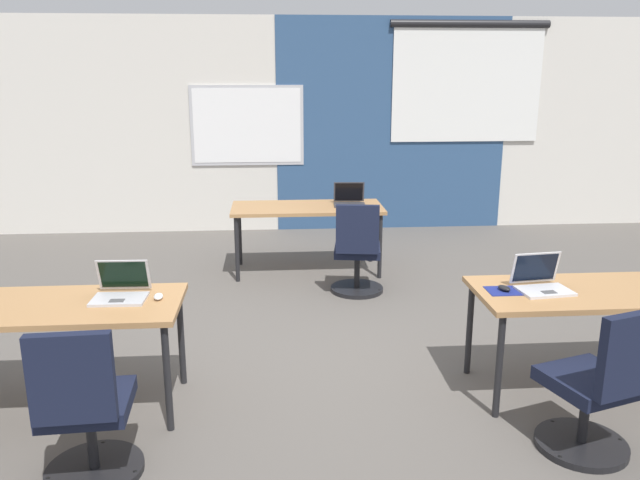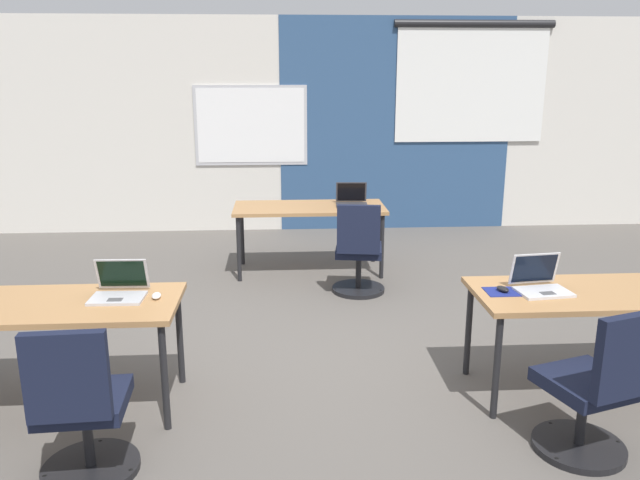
{
  "view_description": "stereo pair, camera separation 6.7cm",
  "coord_description": "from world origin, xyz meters",
  "px_view_note": "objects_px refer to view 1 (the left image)",
  "views": [
    {
      "loc": [
        -0.37,
        -4.38,
        2.11
      ],
      "look_at": [
        0.01,
        0.53,
        0.79
      ],
      "focal_mm": 35.55,
      "sensor_mm": 36.0,
      "label": 1
    },
    {
      "loc": [
        -0.3,
        -4.38,
        2.11
      ],
      "look_at": [
        0.01,
        0.53,
        0.79
      ],
      "focal_mm": 35.55,
      "sensor_mm": 36.0,
      "label": 2
    }
  ],
  "objects_px": {
    "laptop_near_left_inner": "(121,290)",
    "chair_far_right": "(357,256)",
    "desk_near_left": "(51,313)",
    "mouse_near_left_inner": "(158,296)",
    "chair_near_left_inner": "(86,418)",
    "laptop_far_right": "(349,200)",
    "desk_far_center": "(307,212)",
    "laptop_near_right_inner": "(541,283)",
    "mouse_near_right_inner": "(504,288)",
    "chair_near_right_inner": "(597,394)",
    "desk_near_right": "(596,298)"
  },
  "relations": [
    {
      "from": "mouse_near_left_inner",
      "to": "chair_near_left_inner",
      "type": "height_order",
      "value": "chair_near_left_inner"
    },
    {
      "from": "laptop_near_left_inner",
      "to": "desk_near_right",
      "type": "bearing_deg",
      "value": 0.09
    },
    {
      "from": "chair_near_right_inner",
      "to": "laptop_near_right_inner",
      "type": "bearing_deg",
      "value": -105.59
    },
    {
      "from": "desk_near_left",
      "to": "chair_near_right_inner",
      "type": "height_order",
      "value": "chair_near_right_inner"
    },
    {
      "from": "desk_near_right",
      "to": "laptop_near_right_inner",
      "type": "height_order",
      "value": "laptop_near_right_inner"
    },
    {
      "from": "desk_near_right",
      "to": "chair_near_right_inner",
      "type": "relative_size",
      "value": 1.74
    },
    {
      "from": "desk_near_left",
      "to": "chair_near_left_inner",
      "type": "bearing_deg",
      "value": -62.76
    },
    {
      "from": "desk_near_left",
      "to": "chair_near_left_inner",
      "type": "xyz_separation_m",
      "value": [
        0.4,
        -0.78,
        -0.28
      ]
    },
    {
      "from": "chair_far_right",
      "to": "laptop_near_right_inner",
      "type": "bearing_deg",
      "value": 123.27
    },
    {
      "from": "desk_far_center",
      "to": "mouse_near_left_inner",
      "type": "distance_m",
      "value": 2.97
    },
    {
      "from": "chair_near_left_inner",
      "to": "laptop_far_right",
      "type": "distance_m",
      "value": 4.06
    },
    {
      "from": "desk_far_center",
      "to": "mouse_near_right_inner",
      "type": "xyz_separation_m",
      "value": [
        1.13,
        -2.78,
        0.08
      ]
    },
    {
      "from": "desk_near_left",
      "to": "mouse_near_left_inner",
      "type": "xyz_separation_m",
      "value": [
        0.66,
        0.04,
        0.08
      ]
    },
    {
      "from": "chair_near_left_inner",
      "to": "chair_near_right_inner",
      "type": "height_order",
      "value": "same"
    },
    {
      "from": "desk_near_right",
      "to": "mouse_near_left_inner",
      "type": "relative_size",
      "value": 15.45
    },
    {
      "from": "desk_far_center",
      "to": "laptop_near_left_inner",
      "type": "bearing_deg",
      "value": -116.11
    },
    {
      "from": "mouse_near_left_inner",
      "to": "chair_near_right_inner",
      "type": "relative_size",
      "value": 0.11
    },
    {
      "from": "chair_near_left_inner",
      "to": "laptop_far_right",
      "type": "relative_size",
      "value": 2.66
    },
    {
      "from": "laptop_near_left_inner",
      "to": "laptop_near_right_inner",
      "type": "relative_size",
      "value": 0.93
    },
    {
      "from": "desk_near_right",
      "to": "chair_near_right_inner",
      "type": "height_order",
      "value": "chair_near_right_inner"
    },
    {
      "from": "laptop_near_left_inner",
      "to": "chair_near_right_inner",
      "type": "bearing_deg",
      "value": -15.06
    },
    {
      "from": "chair_near_left_inner",
      "to": "laptop_far_right",
      "type": "xyz_separation_m",
      "value": [
        1.8,
        3.61,
        0.39
      ]
    },
    {
      "from": "laptop_near_right_inner",
      "to": "laptop_far_right",
      "type": "xyz_separation_m",
      "value": [
        -0.92,
        2.81,
        0.0
      ]
    },
    {
      "from": "laptop_near_right_inner",
      "to": "laptop_far_right",
      "type": "height_order",
      "value": "laptop_far_right"
    },
    {
      "from": "chair_near_right_inner",
      "to": "chair_far_right",
      "type": "height_order",
      "value": "same"
    },
    {
      "from": "mouse_near_right_inner",
      "to": "laptop_near_left_inner",
      "type": "bearing_deg",
      "value": 178.53
    },
    {
      "from": "desk_near_left",
      "to": "mouse_near_right_inner",
      "type": "relative_size",
      "value": 14.08
    },
    {
      "from": "mouse_near_left_inner",
      "to": "mouse_near_right_inner",
      "type": "relative_size",
      "value": 0.91
    },
    {
      "from": "chair_near_left_inner",
      "to": "mouse_near_right_inner",
      "type": "distance_m",
      "value": 2.63
    },
    {
      "from": "desk_near_right",
      "to": "chair_near_left_inner",
      "type": "bearing_deg",
      "value": -165.92
    },
    {
      "from": "chair_near_right_inner",
      "to": "chair_far_right",
      "type": "relative_size",
      "value": 1.0
    },
    {
      "from": "laptop_near_right_inner",
      "to": "chair_near_left_inner",
      "type": "bearing_deg",
      "value": -170.51
    },
    {
      "from": "desk_near_left",
      "to": "chair_near_left_inner",
      "type": "height_order",
      "value": "chair_near_left_inner"
    },
    {
      "from": "desk_near_right",
      "to": "chair_far_right",
      "type": "relative_size",
      "value": 1.74
    },
    {
      "from": "desk_far_center",
      "to": "laptop_far_right",
      "type": "height_order",
      "value": "laptop_far_right"
    },
    {
      "from": "laptop_near_left_inner",
      "to": "chair_far_right",
      "type": "height_order",
      "value": "laptop_near_left_inner"
    },
    {
      "from": "laptop_near_left_inner",
      "to": "mouse_near_right_inner",
      "type": "relative_size",
      "value": 2.98
    },
    {
      "from": "laptop_near_left_inner",
      "to": "laptop_near_right_inner",
      "type": "bearing_deg",
      "value": 0.41
    },
    {
      "from": "desk_near_right",
      "to": "chair_near_left_inner",
      "type": "xyz_separation_m",
      "value": [
        -3.1,
        -0.78,
        -0.28
      ]
    },
    {
      "from": "laptop_near_left_inner",
      "to": "mouse_near_right_inner",
      "type": "xyz_separation_m",
      "value": [
        2.46,
        -0.06,
        -0.03
      ]
    },
    {
      "from": "desk_near_right",
      "to": "desk_far_center",
      "type": "bearing_deg",
      "value": 122.01
    },
    {
      "from": "desk_far_center",
      "to": "chair_near_left_inner",
      "type": "bearing_deg",
      "value": -110.67
    },
    {
      "from": "laptop_near_left_inner",
      "to": "chair_near_left_inner",
      "type": "height_order",
      "value": "laptop_near_left_inner"
    },
    {
      "from": "mouse_near_left_inner",
      "to": "chair_near_left_inner",
      "type": "distance_m",
      "value": 0.93
    },
    {
      "from": "desk_near_right",
      "to": "desk_far_center",
      "type": "relative_size",
      "value": 1.0
    },
    {
      "from": "chair_near_left_inner",
      "to": "mouse_near_left_inner",
      "type": "bearing_deg",
      "value": -110.61
    },
    {
      "from": "desk_near_left",
      "to": "mouse_near_left_inner",
      "type": "height_order",
      "value": "mouse_near_left_inner"
    },
    {
      "from": "mouse_near_left_inner",
      "to": "laptop_near_right_inner",
      "type": "bearing_deg",
      "value": -0.32
    },
    {
      "from": "chair_far_right",
      "to": "laptop_near_left_inner",
      "type": "bearing_deg",
      "value": 56.21
    },
    {
      "from": "desk_far_center",
      "to": "laptop_near_right_inner",
      "type": "bearing_deg",
      "value": -63.61
    }
  ]
}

